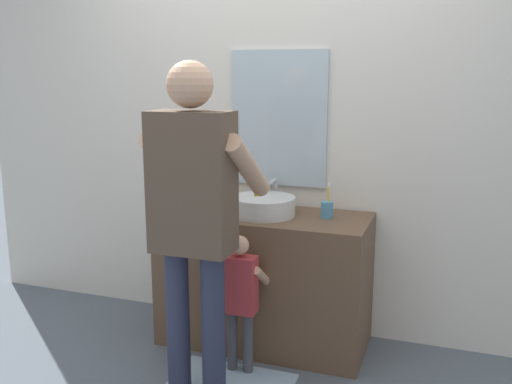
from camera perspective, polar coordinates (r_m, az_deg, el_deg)
The scene contains 9 objects.
ground_plane at distance 3.40m, azimuth -0.88°, elevation -16.72°, with size 14.00×14.00×0.00m, color slate.
back_wall at distance 3.58m, azimuth 2.53°, elevation 7.44°, with size 4.40×0.10×2.70m.
vanity_cabinet at distance 3.49m, azimuth 0.83°, elevation -8.67°, with size 1.23×0.54×0.80m, color brown.
sink_basin at distance 3.34m, azimuth 0.75°, elevation -1.38°, with size 0.37×0.37×0.11m.
faucet at distance 3.54m, azimuth 1.91°, elevation -0.21°, with size 0.18×0.14×0.18m.
toothbrush_cup at distance 3.30m, azimuth 7.09°, elevation -1.72°, with size 0.07×0.07×0.21m.
bath_mat at distance 3.19m, azimuth -2.53°, elevation -18.58°, with size 0.64×0.40×0.02m, color #99B7CC.
child_toddler at distance 3.11m, azimuth -1.58°, elevation -9.97°, with size 0.24×0.24×0.79m.
adult_parent at distance 2.76m, azimuth -6.18°, elevation -1.14°, with size 0.52×0.55×1.68m.
Camera 1 is at (1.04, -2.79, 1.63)m, focal length 40.15 mm.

